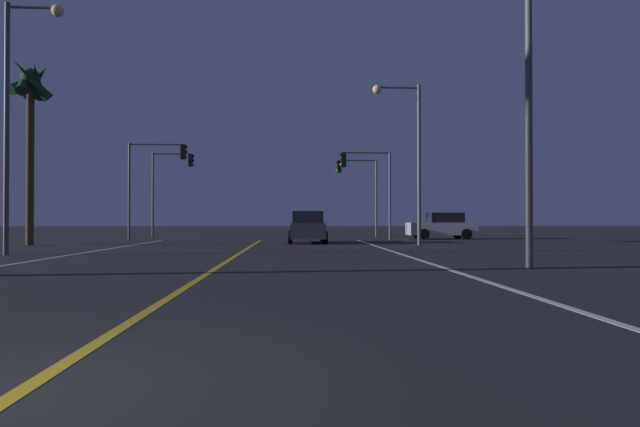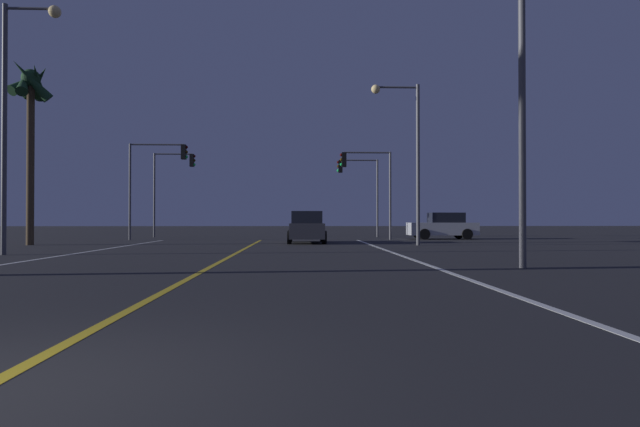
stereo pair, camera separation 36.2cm
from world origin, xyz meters
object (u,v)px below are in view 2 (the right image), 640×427
Objects in this scene: street_lamp_right_near at (507,65)px; palm_tree_left_mid at (31,98)px; car_ahead_far at (307,228)px; traffic_light_near_left at (157,169)px; car_crossing_side at (443,226)px; street_lamp_left_mid at (16,98)px; street_lamp_right_far at (407,142)px; traffic_light_far_right at (358,180)px; traffic_light_near_right at (366,174)px; traffic_light_far_left at (173,176)px.

street_lamp_right_near is 0.92× the size of palm_tree_left_mid.
street_lamp_right_near is (5.00, -15.13, 4.46)m from car_ahead_far.
traffic_light_near_left is at bearing -54.07° from street_lamp_right_near.
street_lamp_left_mid is at bearing 37.30° from car_crossing_side.
street_lamp_right_near is 16.49m from street_lamp_left_mid.
street_lamp_right_far is (13.96, -7.21, 0.64)m from traffic_light_near_left.
traffic_light_near_left is at bearing 3.13° from car_crossing_side.
palm_tree_left_mid is (-22.51, -7.17, 6.45)m from car_crossing_side.
traffic_light_near_left is 13.84m from street_lamp_left_mid.
street_lamp_right_far reaches higher than traffic_light_far_right.
street_lamp_right_near reaches higher than street_lamp_right_far.
car_crossing_side is 0.55× the size of street_lamp_right_far.
street_lamp_right_near is at bearing 93.63° from traffic_light_near_right.
street_lamp_right_far is at bearing 64.02° from car_crossing_side.
car_ahead_far is 14.84m from street_lamp_left_mid.
street_lamp_left_mid is (-1.35, -13.72, 1.20)m from traffic_light_near_left.
traffic_light_near_right is 0.70× the size of street_lamp_right_far.
street_lamp_left_mid is at bearing -66.97° from palm_tree_left_mid.
traffic_light_near_right is 18.77m from palm_tree_left_mid.
car_crossing_side is 24.49m from palm_tree_left_mid.
palm_tree_left_mid is (-3.20, 7.53, 1.69)m from street_lamp_left_mid.
traffic_light_near_left is 1.05× the size of traffic_light_far_right.
traffic_light_near_left is at bearing 22.95° from traffic_light_far_right.
car_ahead_far is 0.77× the size of traffic_light_far_right.
palm_tree_left_mid is at bearing 19.55° from traffic_light_near_right.
street_lamp_right_near is at bearing -54.07° from traffic_light_near_left.
street_lamp_right_near reaches higher than traffic_light_far_left.
traffic_light_far_left is (-18.26, 4.52, 3.58)m from car_crossing_side.
traffic_light_near_left is 15.73m from street_lamp_right_far.
street_lamp_left_mid is 16.65m from street_lamp_right_far.
traffic_light_far_left is at bearing -41.70° from street_lamp_right_far.
street_lamp_left_mid is (-1.05, -19.22, 1.17)m from traffic_light_far_left.
traffic_light_near_right is 0.60× the size of palm_tree_left_mid.
traffic_light_far_left is at bearing 43.74° from car_ahead_far.
car_crossing_side is 10.03m from street_lamp_right_far.
car_crossing_side is at bearing 17.67° from palm_tree_left_mid.
car_ahead_far is at bearing -46.26° from traffic_light_far_left.
traffic_light_near_right is 0.65× the size of street_lamp_right_near.
traffic_light_near_right is at bearing 19.55° from palm_tree_left_mid.
traffic_light_far_right reaches higher than car_ahead_far.
traffic_light_near_right is (3.77, 4.33, 3.25)m from car_ahead_far.
street_lamp_left_mid is (-10.46, -9.39, 4.76)m from car_ahead_far.
street_lamp_right_far is (0.97, -12.71, 0.87)m from traffic_light_far_right.
palm_tree_left_mid reaches higher than traffic_light_far_right.
car_crossing_side is 18.33m from traffic_light_near_left.
car_ahead_far is 14.07m from traffic_light_far_left.
car_ahead_far and car_crossing_side have the same top height.
street_lamp_right_far is at bearing 98.58° from traffic_light_near_right.
traffic_light_far_right is at bearing 22.95° from traffic_light_near_left.
street_lamp_right_far is at bearing 23.05° from street_lamp_left_mid.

